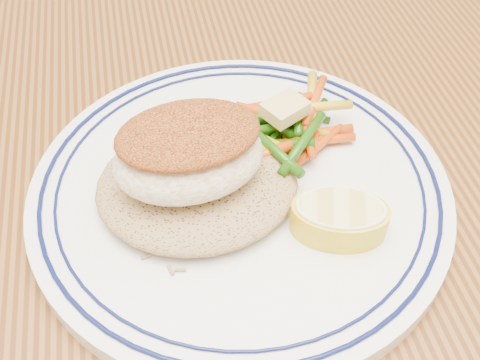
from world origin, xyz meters
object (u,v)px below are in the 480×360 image
Objects in this scene: fish_fillet at (188,152)px; vegetable_pile at (283,127)px; plate at (240,190)px; lemon_wedge at (339,217)px; dining_table at (186,249)px; rice_pilaf at (197,181)px.

fish_fillet reaches higher than vegetable_pile.
plate is 4.09× the size of lemon_wedge.
dining_table is at bearing 179.64° from vegetable_pile.
fish_fillet is (-0.00, -0.00, 0.03)m from rice_pilaf.
rice_pilaf is at bearing -75.35° from dining_table.
fish_fillet is (0.01, -0.04, 0.16)m from dining_table.
lemon_wedge reaches higher than dining_table.
rice_pilaf is at bearing -150.41° from vegetable_pile.
vegetable_pile is at bearing 98.93° from lemon_wedge.
fish_fillet reaches higher than plate.
fish_fillet is at bearing -82.31° from dining_table.
fish_fillet is (-0.03, -0.01, 0.05)m from plate.
rice_pilaf reaches higher than lemon_wedge.
vegetable_pile reaches higher than lemon_wedge.
vegetable_pile is (0.07, 0.04, -0.03)m from fish_fillet.
dining_table is at bearing 136.34° from lemon_wedge.
rice_pilaf is 1.26× the size of vegetable_pile.
dining_table is at bearing 104.65° from rice_pilaf.
lemon_wedge is (0.08, -0.05, 0.00)m from rice_pilaf.
fish_fillet reaches higher than rice_pilaf.
vegetable_pile is at bearing 43.01° from plate.
dining_table is 0.12m from plate.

